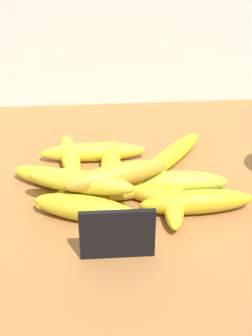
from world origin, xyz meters
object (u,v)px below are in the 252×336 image
banana_4 (173,200)px  banana_13 (80,182)px  banana_3 (85,208)px  banana_2 (85,196)px  banana_5 (109,191)px  banana_9 (170,156)px  banana_0 (93,152)px  banana_12 (117,175)px  chalkboard_sign (117,236)px  banana_11 (197,202)px  banana_1 (111,168)px  banana_10 (149,194)px  banana_8 (175,183)px  banana_7 (66,181)px  banana_6 (70,157)px

banana_4 → banana_13: 15.74cm
banana_3 → banana_13: banana_13 is taller
banana_3 → banana_13: size_ratio=0.96×
banana_2 → banana_4: 14.82cm
banana_5 → banana_9: banana_5 is taller
banana_0 → banana_2: (-1.58, -13.99, -0.15)cm
banana_13 → banana_12: bearing=7.8°
banana_13 → banana_5: bearing=21.7°
chalkboard_sign → banana_11: 16.86cm
banana_1 → banana_3: (-4.71, -12.28, 0.30)cm
banana_2 → banana_10: 10.86cm
chalkboard_sign → banana_9: size_ratio=0.54×
banana_9 → banana_13: banana_13 is taller
banana_8 → banana_7: bearing=173.7°
banana_6 → banana_9: size_ratio=0.79×
banana_2 → banana_5: bearing=12.8°
banana_0 → banana_1: (3.10, -5.88, 0.05)cm
banana_11 → banana_10: bearing=155.6°
banana_4 → banana_11: (3.69, -1.12, 0.24)cm
banana_0 → banana_4: same height
banana_6 → banana_2: bearing=-77.1°
banana_6 → banana_10: (13.70, -12.56, -0.16)cm
banana_3 → banana_6: bearing=99.6°
banana_6 → banana_7: (-0.45, -8.18, 0.17)cm
banana_5 → banana_7: size_ratio=0.93×
banana_5 → banana_10: 6.90cm
banana_2 → banana_12: (5.35, -0.13, 3.97)cm
banana_7 → banana_12: banana_12 is taller
banana_12 → banana_13: (-6.01, -0.82, -0.41)cm
banana_0 → banana_10: 16.93cm
banana_6 → banana_12: banana_12 is taller
banana_1 → banana_11: size_ratio=0.99×
banana_5 → banana_7: banana_7 is taller
banana_4 → banana_7: bearing=159.6°
banana_10 → banana_5: bearing=170.9°
banana_9 → banana_6: bearing=177.0°
banana_3 → banana_9: banana_3 is taller
banana_9 → banana_8: bearing=-92.9°
banana_0 → banana_2: size_ratio=1.19×
banana_8 → banana_11: (2.68, -5.67, -0.07)cm
banana_0 → banana_8: banana_8 is taller
banana_7 → banana_12: size_ratio=1.14×
banana_6 → banana_11: size_ratio=0.84×
banana_6 → banana_3: bearing=-80.4°
banana_11 → banana_5: bearing=162.6°
banana_13 → chalkboard_sign: bearing=-66.5°
banana_0 → banana_3: banana_3 is taller
banana_12 → banana_13: 6.08cm
banana_0 → banana_2: 14.08cm
banana_6 → banana_12: size_ratio=0.88×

